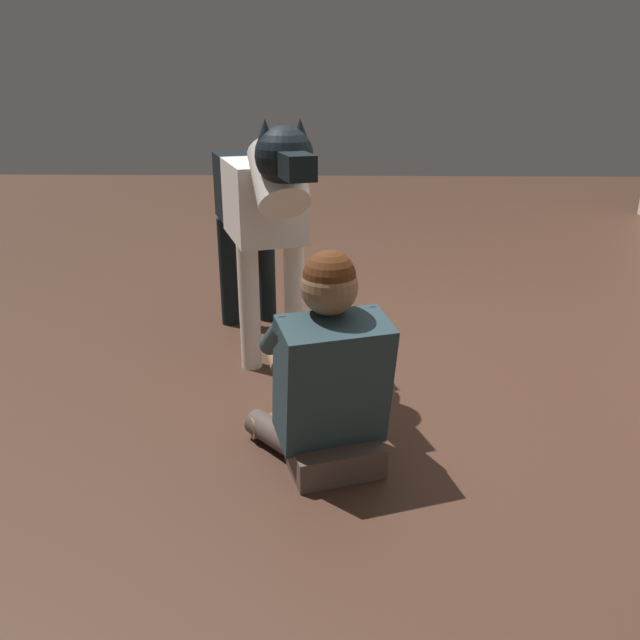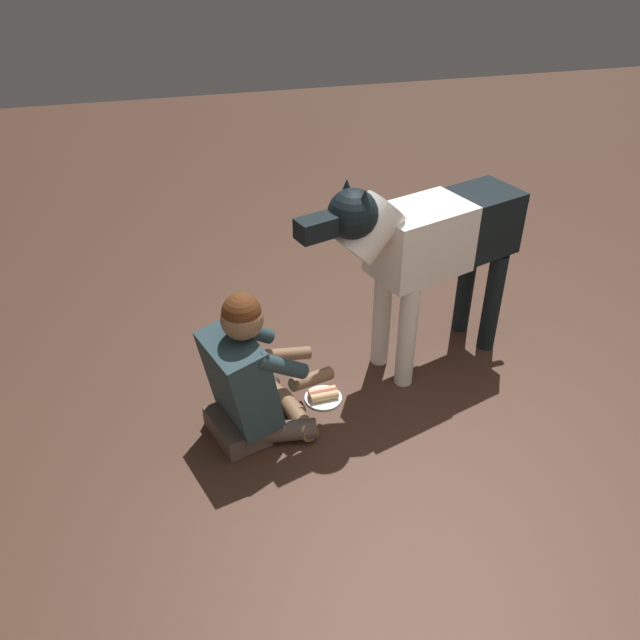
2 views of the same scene
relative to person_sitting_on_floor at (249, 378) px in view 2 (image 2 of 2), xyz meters
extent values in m
plane|color=#42291D|center=(-0.99, 0.38, -0.35)|extent=(13.68, 13.68, 0.00)
cube|color=#4D3F38|center=(0.08, 0.03, -0.29)|extent=(0.34, 0.40, 0.12)
cylinder|color=#4D3F38|center=(-0.02, -0.17, -0.28)|extent=(0.37, 0.36, 0.11)
cylinder|color=brown|center=(-0.18, -0.15, -0.29)|extent=(0.23, 0.37, 0.09)
cylinder|color=#4D3F38|center=(-0.12, 0.12, -0.28)|extent=(0.41, 0.15, 0.11)
cylinder|color=brown|center=(-0.24, 0.01, -0.29)|extent=(0.18, 0.37, 0.09)
cube|color=#24393E|center=(0.05, 0.02, 0.01)|extent=(0.41, 0.47, 0.52)
cylinder|color=#24393E|center=(-0.04, -0.20, 0.15)|extent=(0.30, 0.17, 0.24)
cylinder|color=brown|center=(-0.24, -0.21, -0.05)|extent=(0.28, 0.12, 0.12)
cylinder|color=#24393E|center=(-0.15, 0.13, 0.15)|extent=(0.30, 0.17, 0.24)
cylinder|color=brown|center=(-0.32, 0.02, -0.05)|extent=(0.27, 0.19, 0.12)
sphere|color=brown|center=(0.01, 0.00, 0.37)|extent=(0.21, 0.21, 0.21)
sphere|color=#4C2711|center=(0.01, 0.00, 0.41)|extent=(0.19, 0.19, 0.19)
cylinder|color=silver|center=(-0.92, -0.18, -0.02)|extent=(0.11, 0.11, 0.65)
cylinder|color=silver|center=(-0.84, -0.41, -0.02)|extent=(0.11, 0.11, 0.65)
cylinder|color=black|center=(-1.54, -0.39, -0.02)|extent=(0.11, 0.11, 0.65)
cylinder|color=black|center=(-1.47, -0.62, -0.02)|extent=(0.11, 0.11, 0.65)
cube|color=silver|center=(-1.01, -0.34, 0.49)|extent=(0.60, 0.48, 0.38)
cube|color=black|center=(-1.39, -0.47, 0.49)|extent=(0.53, 0.45, 0.36)
cylinder|color=silver|center=(-0.68, -0.23, 0.65)|extent=(0.43, 0.34, 0.38)
sphere|color=black|center=(-0.58, -0.20, 0.76)|extent=(0.25, 0.25, 0.25)
cube|color=black|center=(-0.38, -0.13, 0.74)|extent=(0.22, 0.17, 0.10)
cone|color=black|center=(-0.62, -0.13, 0.85)|extent=(0.11, 0.11, 0.11)
cone|color=black|center=(-0.57, -0.27, 0.85)|extent=(0.11, 0.11, 0.11)
cylinder|color=black|center=(-1.62, -0.54, 0.46)|extent=(0.33, 0.15, 0.22)
cylinder|color=white|center=(-0.43, -0.14, -0.34)|extent=(0.21, 0.21, 0.01)
cylinder|color=#E5B77B|center=(-0.43, -0.17, -0.31)|extent=(0.16, 0.06, 0.05)
cylinder|color=#E5B77B|center=(-0.43, -0.12, -0.31)|extent=(0.16, 0.06, 0.05)
cylinder|color=brown|center=(-0.43, -0.14, -0.31)|extent=(0.17, 0.05, 0.04)
camera|label=1|loc=(2.16, 0.02, 1.06)|focal=35.46mm
camera|label=2|loc=(0.26, 2.62, 2.14)|focal=37.03mm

